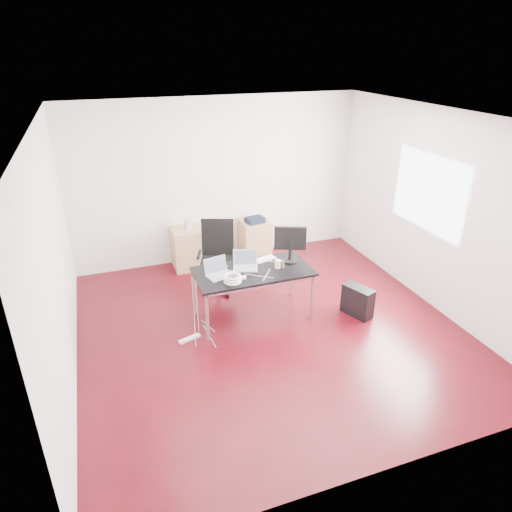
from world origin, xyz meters
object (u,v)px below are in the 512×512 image
object	(u,v)px
desk	(253,274)
office_chair	(217,253)
pc_tower	(358,301)
filing_cabinet_right	(255,239)
filing_cabinet_left	(188,249)

from	to	relation	value
desk	office_chair	world-z (taller)	office_chair
office_chair	pc_tower	distance (m)	2.23
desk	pc_tower	bearing A→B (deg)	-18.16
desk	filing_cabinet_right	world-z (taller)	desk
filing_cabinet_left	pc_tower	bearing A→B (deg)	-50.00
desk	filing_cabinet_right	distance (m)	2.01
desk	pc_tower	distance (m)	1.56
desk	pc_tower	size ratio (longest dim) A/B	3.56
office_chair	filing_cabinet_right	xyz separation A→B (m)	(0.93, 0.89, -0.26)
filing_cabinet_right	pc_tower	distance (m)	2.44
office_chair	pc_tower	world-z (taller)	office_chair
office_chair	filing_cabinet_right	distance (m)	1.31
office_chair	filing_cabinet_left	size ratio (longest dim) A/B	1.54
filing_cabinet_left	filing_cabinet_right	distance (m)	1.22
desk	filing_cabinet_left	bearing A→B (deg)	106.10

